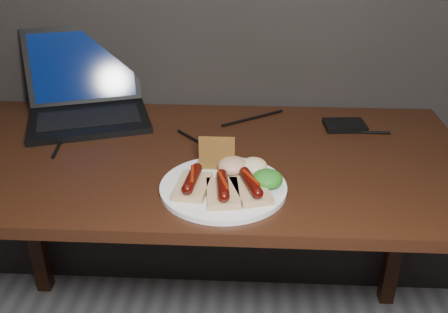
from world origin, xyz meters
TOP-DOWN VIEW (x-y plane):
  - desk at (0.00, 1.38)m, footprint 1.40×0.70m
  - laptop at (-0.37, 1.62)m, footprint 0.43×0.43m
  - hard_drive at (0.40, 1.57)m, footprint 0.12×0.09m
  - desk_cables at (0.01, 1.51)m, footprint 0.93×0.35m
  - plate at (0.07, 1.20)m, footprint 0.37×0.37m
  - bread_sausage_left at (-0.00, 1.18)m, footprint 0.08×0.12m
  - bread_sausage_center at (0.07, 1.15)m, footprint 0.08×0.12m
  - bread_sausage_right at (0.13, 1.17)m, footprint 0.10×0.13m
  - crispbread at (0.05, 1.28)m, footprint 0.08×0.01m
  - salad_greens at (0.16, 1.20)m, footprint 0.07×0.07m
  - salsa_mound at (0.09, 1.26)m, footprint 0.07×0.07m
  - coleslaw_mound at (0.13, 1.27)m, footprint 0.06×0.06m

SIDE VIEW (x-z plane):
  - desk at x=0.00m, z-range 0.29..1.04m
  - desk_cables at x=0.01m, z-range 0.75..0.76m
  - plate at x=0.07m, z-range 0.75..0.76m
  - hard_drive at x=0.40m, z-range 0.75..0.77m
  - bread_sausage_left at x=0.00m, z-range 0.76..0.80m
  - bread_sausage_center at x=0.07m, z-range 0.76..0.80m
  - bread_sausage_right at x=0.13m, z-range 0.76..0.80m
  - coleslaw_mound at x=0.13m, z-range 0.76..0.80m
  - salad_greens at x=0.16m, z-range 0.76..0.80m
  - salsa_mound at x=0.09m, z-range 0.76..0.80m
  - laptop at x=-0.37m, z-range 0.68..0.93m
  - crispbread at x=0.05m, z-range 0.76..0.85m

